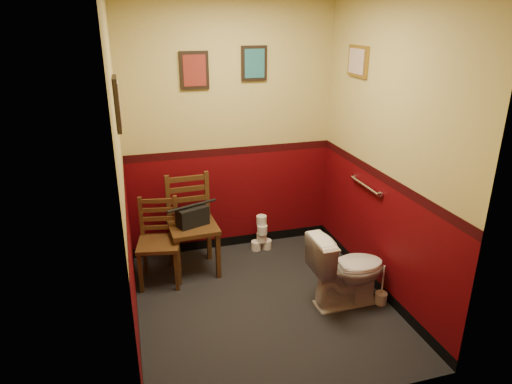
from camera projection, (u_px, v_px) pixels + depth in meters
floor at (264, 305)px, 4.12m from camera, size 2.20×2.40×0.00m
wall_back at (231, 129)px, 4.71m from camera, size 2.20×0.00×2.70m
wall_front at (328, 223)px, 2.56m from camera, size 2.20×0.00×2.70m
wall_left at (122, 174)px, 3.35m from camera, size 0.00×2.40×2.70m
wall_right at (387, 151)px, 3.92m from camera, size 0.00×2.40×2.70m
grab_bar at (365, 186)px, 4.28m from camera, size 0.05×0.56×0.06m
framed_print_back_a at (194, 70)px, 4.39m from camera, size 0.28×0.04×0.36m
framed_print_back_b at (254, 63)px, 4.53m from camera, size 0.26×0.04×0.34m
framed_print_left at (117, 104)px, 3.27m from camera, size 0.04×0.30×0.38m
framed_print_right at (358, 61)px, 4.20m from camera, size 0.04×0.34×0.28m
toilet at (347, 270)px, 4.03m from camera, size 0.70×0.40×0.68m
toilet_brush at (381, 297)px, 4.12m from camera, size 0.11×0.11×0.39m
chair_left at (159, 242)px, 4.37m from camera, size 0.45×0.45×0.83m
chair_right at (192, 225)px, 4.54m from camera, size 0.48×0.48×0.99m
handbag at (192, 216)px, 4.45m from camera, size 0.33×0.24×0.22m
tp_stack at (262, 235)px, 5.04m from camera, size 0.23×0.14×0.40m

